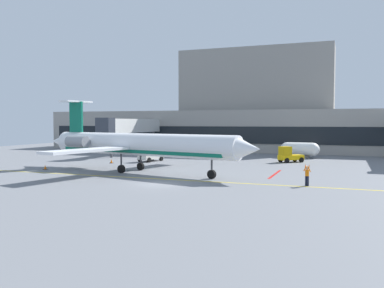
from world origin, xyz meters
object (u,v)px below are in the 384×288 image
pushback_tractor (149,155)px  marshaller (307,175)px  baggage_tug (289,155)px  fuel_tank (300,149)px  regional_jet (136,145)px

pushback_tractor → marshaller: pushback_tractor is taller
baggage_tug → pushback_tractor: bearing=-162.7°
baggage_tug → fuel_tank: size_ratio=0.59×
baggage_tug → fuel_tank: (0.69, 7.92, 0.38)m
regional_jet → fuel_tank: (15.60, 25.55, -1.76)m
pushback_tractor → marshaller: 28.11m
baggage_tug → marshaller: baggage_tug is taller
baggage_tug → fuel_tank: fuel_tank is taller
regional_jet → pushback_tractor: bearing=109.8°
regional_jet → fuel_tank: 29.99m
regional_jet → fuel_tank: size_ratio=4.88×
baggage_tug → fuel_tank: 7.95m
pushback_tractor → fuel_tank: bearing=35.0°
regional_jet → marshaller: bearing=-11.3°
baggage_tug → pushback_tractor: 20.03m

